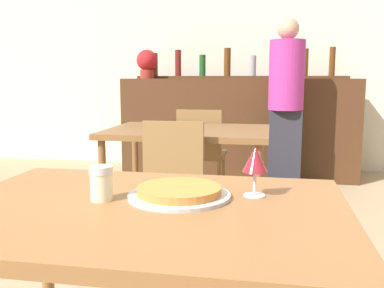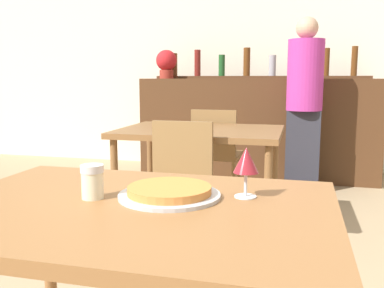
{
  "view_description": "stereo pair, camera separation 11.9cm",
  "coord_description": "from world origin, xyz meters",
  "views": [
    {
      "loc": [
        0.36,
        -1.17,
        1.11
      ],
      "look_at": [
        0.04,
        0.55,
        0.84
      ],
      "focal_mm": 40.0,
      "sensor_mm": 36.0,
      "label": 1
    },
    {
      "loc": [
        0.48,
        -1.15,
        1.11
      ],
      "look_at": [
        0.04,
        0.55,
        0.84
      ],
      "focal_mm": 40.0,
      "sensor_mm": 36.0,
      "label": 2
    }
  ],
  "objects": [
    {
      "name": "chair_far_side_back",
      "position": [
        -0.22,
        2.43,
        0.5
      ],
      "size": [
        0.4,
        0.4,
        0.85
      ],
      "rotation": [
        0.0,
        0.0,
        3.14
      ],
      "color": "olive",
      "rests_on": "ground_plane"
    },
    {
      "name": "bar_back_shelf",
      "position": [
        -0.02,
        3.83,
        1.19
      ],
      "size": [
        2.39,
        0.24,
        0.35
      ],
      "color": "#4C2D19",
      "rests_on": "bar_counter"
    },
    {
      "name": "chair_far_side_front",
      "position": [
        -0.22,
        1.25,
        0.5
      ],
      "size": [
        0.4,
        0.4,
        0.85
      ],
      "color": "olive",
      "rests_on": "ground_plane"
    },
    {
      "name": "cheese_shaker",
      "position": [
        -0.14,
        0.03,
        0.79
      ],
      "size": [
        0.07,
        0.07,
        0.11
      ],
      "color": "beige",
      "rests_on": "dining_table_near"
    },
    {
      "name": "person_standing",
      "position": [
        0.5,
        3.11,
        0.91
      ],
      "size": [
        0.34,
        0.34,
        1.68
      ],
      "color": "#2D2D38",
      "rests_on": "ground_plane"
    },
    {
      "name": "dining_table_far",
      "position": [
        -0.22,
        1.84,
        0.67
      ],
      "size": [
        1.16,
        0.83,
        0.75
      ],
      "color": "brown",
      "rests_on": "ground_plane"
    },
    {
      "name": "wine_glass",
      "position": [
        0.32,
        0.16,
        0.85
      ],
      "size": [
        0.08,
        0.08,
        0.16
      ],
      "color": "silver",
      "rests_on": "dining_table_near"
    },
    {
      "name": "wall_back",
      "position": [
        0.0,
        4.19,
        1.4
      ],
      "size": [
        8.0,
        0.05,
        2.8
      ],
      "color": "silver",
      "rests_on": "ground_plane"
    },
    {
      "name": "bar_counter",
      "position": [
        0.0,
        3.69,
        0.55
      ],
      "size": [
        2.6,
        0.56,
        1.1
      ],
      "color": "#4C2D19",
      "rests_on": "ground_plane"
    },
    {
      "name": "potted_plant",
      "position": [
        -1.05,
        3.64,
        1.29
      ],
      "size": [
        0.24,
        0.24,
        0.33
      ],
      "color": "maroon",
      "rests_on": "bar_counter"
    },
    {
      "name": "pizza_tray",
      "position": [
        0.09,
        0.1,
        0.76
      ],
      "size": [
        0.32,
        0.32,
        0.04
      ],
      "color": "#B7B7BC",
      "rests_on": "dining_table_near"
    },
    {
      "name": "dining_table_near",
      "position": [
        0.0,
        0.0,
        0.67
      ],
      "size": [
        1.19,
        0.86,
        0.74
      ],
      "color": "brown",
      "rests_on": "ground_plane"
    }
  ]
}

